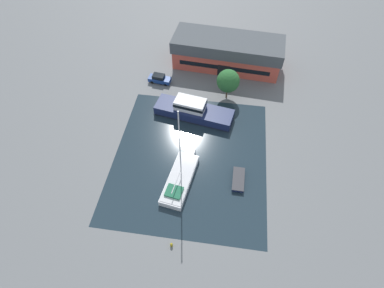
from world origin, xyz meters
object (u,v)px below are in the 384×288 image
Objects in this scene: sailboat_moored at (180,178)px; motor_cruiser at (193,110)px; small_dinghy at (238,180)px; parked_car at (159,79)px; warehouse_building at (227,52)px; quay_tree_near_building at (228,81)px.

motor_cruiser is at bearing 98.86° from sailboat_moored.
small_dinghy is (8.42, 1.14, -0.33)m from sailboat_moored.
parked_car is at bearing 53.84° from motor_cruiser.
parked_car is 25.79m from small_dinghy.
warehouse_building reaches higher than parked_car.
parked_car is 11.00m from motor_cruiser.
motor_cruiser is 14.90m from small_dinghy.
warehouse_building is 14.45m from parked_car.
sailboat_moored reaches higher than quay_tree_near_building.
sailboat_moored is at bearing -170.00° from motor_cruiser.
warehouse_building is 3.76× the size of quay_tree_near_building.
warehouse_building is 16.02m from motor_cruiser.
quay_tree_near_building is (0.74, -9.71, 0.77)m from warehouse_building.
parked_car is (-12.29, -7.29, -2.15)m from warehouse_building.
sailboat_moored reaches higher than motor_cruiser.
motor_cruiser is (7.61, -7.94, 0.38)m from parked_car.
quay_tree_near_building is 1.42× the size of small_dinghy.
sailboat_moored is at bearing 26.46° from parked_car.
quay_tree_near_building reaches higher than parked_car.
sailboat_moored is (-5.43, -18.92, -3.11)m from quay_tree_near_building.
quay_tree_near_building reaches higher than small_dinghy.
quay_tree_near_building is 19.93m from sailboat_moored.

